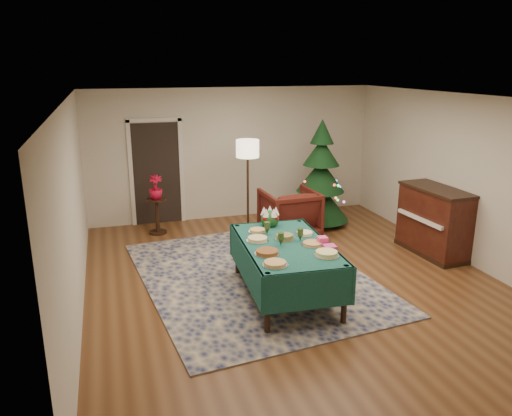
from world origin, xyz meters
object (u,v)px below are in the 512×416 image
object	(u,v)px
piano	(434,222)
armchair	(290,211)
buffet_table	(286,254)
christmas_tree	(321,178)
gift_box	(322,241)
potted_plant	(156,192)
side_table	(157,217)
floor_lamp	(248,154)

from	to	relation	value
piano	armchair	bearing A→B (deg)	142.48
buffet_table	piano	world-z (taller)	piano
armchair	christmas_tree	xyz separation A→B (m)	(0.85, 0.52, 0.46)
gift_box	potted_plant	world-z (taller)	potted_plant
buffet_table	side_table	world-z (taller)	buffet_table
gift_box	potted_plant	size ratio (longest dim) A/B	0.28
christmas_tree	buffet_table	bearing A→B (deg)	-121.88
christmas_tree	gift_box	bearing A→B (deg)	-113.53
gift_box	armchair	bearing A→B (deg)	79.11
armchair	floor_lamp	world-z (taller)	floor_lamp
floor_lamp	christmas_tree	bearing A→B (deg)	0.70
gift_box	armchair	size ratio (longest dim) A/B	0.13
armchair	christmas_tree	size ratio (longest dim) A/B	0.47
gift_box	potted_plant	xyz separation A→B (m)	(-1.88, 3.44, -0.03)
buffet_table	gift_box	xyz separation A→B (m)	(0.46, -0.18, 0.21)
side_table	potted_plant	bearing A→B (deg)	180.00
side_table	floor_lamp	bearing A→B (deg)	-12.76
floor_lamp	potted_plant	distance (m)	1.88
piano	side_table	bearing A→B (deg)	150.95
armchair	potted_plant	distance (m)	2.55
potted_plant	christmas_tree	distance (m)	3.24
buffet_table	armchair	size ratio (longest dim) A/B	2.12
gift_box	piano	bearing A→B (deg)	21.50
gift_box	piano	world-z (taller)	piano
buffet_table	piano	xyz separation A→B (m)	(2.99, 0.82, -0.07)
side_table	christmas_tree	xyz separation A→B (m)	(3.22, -0.37, 0.62)
buffet_table	potted_plant	distance (m)	3.56
side_table	piano	size ratio (longest dim) A/B	0.50
buffet_table	armchair	world-z (taller)	armchair
floor_lamp	armchair	bearing A→B (deg)	-36.72
floor_lamp	piano	distance (m)	3.53
floor_lamp	side_table	size ratio (longest dim) A/B	2.61
gift_box	floor_lamp	world-z (taller)	floor_lamp
armchair	potted_plant	size ratio (longest dim) A/B	2.16
armchair	floor_lamp	distance (m)	1.32
armchair	piano	xyz separation A→B (m)	(2.03, -1.56, 0.07)
floor_lamp	piano	bearing A→B (deg)	-37.33
armchair	piano	size ratio (longest dim) A/B	0.72
side_table	piano	bearing A→B (deg)	-29.05
side_table	buffet_table	bearing A→B (deg)	-66.57
christmas_tree	potted_plant	bearing A→B (deg)	173.50
floor_lamp	potted_plant	xyz separation A→B (m)	(-1.70, 0.38, -0.70)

